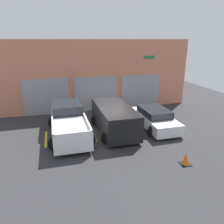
{
  "coord_description": "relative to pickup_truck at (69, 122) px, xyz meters",
  "views": [
    {
      "loc": [
        -3.43,
        -13.48,
        5.42
      ],
      "look_at": [
        0.0,
        -1.01,
        1.1
      ],
      "focal_mm": 35.0,
      "sensor_mm": 36.0,
      "label": 1
    }
  ],
  "objects": [
    {
      "name": "parking_stripe_left",
      "position": [
        1.36,
        -0.25,
        -0.79
      ],
      "size": [
        0.12,
        2.2,
        0.01
      ],
      "primitive_type": "cube",
      "color": "gold",
      "rests_on": "ground"
    },
    {
      "name": "shophouse_building",
      "position": [
        2.71,
        4.54,
        1.86
      ],
      "size": [
        15.2,
        0.68,
        5.43
      ],
      "color": "#D17A5B",
      "rests_on": "ground"
    },
    {
      "name": "pickup_truck",
      "position": [
        0.0,
        0.0,
        0.0
      ],
      "size": [
        2.45,
        5.1,
        1.67
      ],
      "color": "white",
      "rests_on": "ground"
    },
    {
      "name": "parking_stripe_far_left",
      "position": [
        -1.36,
        -0.25,
        -0.79
      ],
      "size": [
        0.12,
        2.2,
        0.01
      ],
      "primitive_type": "cube",
      "color": "gold",
      "rests_on": "ground"
    },
    {
      "name": "sedan_side",
      "position": [
        2.71,
        -0.25,
        0.08
      ],
      "size": [
        2.36,
        4.61,
        1.61
      ],
      "color": "black",
      "rests_on": "ground"
    },
    {
      "name": "ground_plane",
      "position": [
        2.71,
        1.26,
        -0.8
      ],
      "size": [
        28.0,
        28.0,
        0.0
      ],
      "primitive_type": "plane",
      "color": "#2D2D30"
    },
    {
      "name": "sedan_white",
      "position": [
        5.43,
        -0.23,
        -0.21
      ],
      "size": [
        2.13,
        4.2,
        1.23
      ],
      "color": "white",
      "rests_on": "ground"
    },
    {
      "name": "traffic_cone",
      "position": [
        4.81,
        -4.74,
        -0.54
      ],
      "size": [
        0.47,
        0.47,
        0.55
      ],
      "color": "black",
      "rests_on": "ground"
    },
    {
      "name": "parking_stripe_right",
      "position": [
        6.79,
        -0.25,
        -0.79
      ],
      "size": [
        0.12,
        2.2,
        0.01
      ],
      "primitive_type": "cube",
      "color": "gold",
      "rests_on": "ground"
    },
    {
      "name": "parking_stripe_centre",
      "position": [
        4.07,
        -0.25,
        -0.79
      ],
      "size": [
        0.12,
        2.2,
        0.01
      ],
      "primitive_type": "cube",
      "color": "gold",
      "rests_on": "ground"
    }
  ]
}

